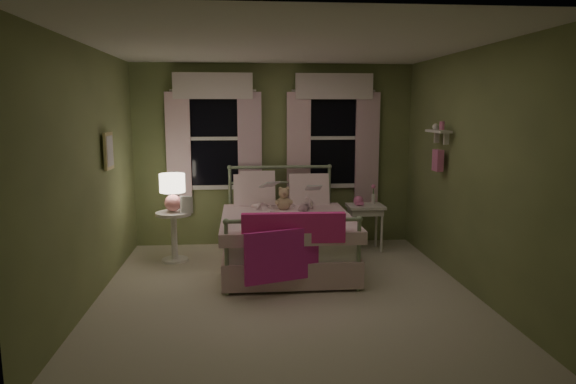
{
  "coord_description": "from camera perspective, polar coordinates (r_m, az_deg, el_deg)",
  "views": [
    {
      "loc": [
        -0.45,
        -5.29,
        1.97
      ],
      "look_at": [
        0.07,
        0.63,
        1.0
      ],
      "focal_mm": 32.0,
      "sensor_mm": 36.0,
      "label": 1
    }
  ],
  "objects": [
    {
      "name": "child_left",
      "position": [
        6.78,
        -2.94,
        0.57
      ],
      "size": [
        0.32,
        0.26,
        0.76
      ],
      "primitive_type": "imported",
      "rotation": [
        0.0,
        0.0,
        3.45
      ],
      "color": "#F7D1DD",
      "rests_on": "bed"
    },
    {
      "name": "nightstand_right",
      "position": [
        7.21,
        8.58,
        -2.2
      ],
      "size": [
        0.5,
        0.4,
        0.64
      ],
      "color": "white",
      "rests_on": "ground"
    },
    {
      "name": "nightstand_left",
      "position": [
        6.83,
        -12.56,
        -4.09
      ],
      "size": [
        0.46,
        0.46,
        0.65
      ],
      "color": "white",
      "rests_on": "ground"
    },
    {
      "name": "book_right",
      "position": [
        6.58,
        2.03,
        0.07
      ],
      "size": [
        0.2,
        0.11,
        0.26
      ],
      "primitive_type": "imported",
      "rotation": [
        1.22,
        0.0,
        -0.02
      ],
      "color": "beige",
      "rests_on": "child_right"
    },
    {
      "name": "teddy_bear",
      "position": [
        6.66,
        -0.47,
        -0.92
      ],
      "size": [
        0.23,
        0.19,
        0.31
      ],
      "color": "tan",
      "rests_on": "bed"
    },
    {
      "name": "child_right",
      "position": [
        6.82,
        1.77,
        0.34
      ],
      "size": [
        0.38,
        0.32,
        0.69
      ],
      "primitive_type": "imported",
      "rotation": [
        0.0,
        0.0,
        2.94
      ],
      "color": "#F7D1DD",
      "rests_on": "bed"
    },
    {
      "name": "pink_throw",
      "position": [
        5.44,
        0.64,
        -5.2
      ],
      "size": [
        1.1,
        0.39,
        0.71
      ],
      "color": "#FB3197",
      "rests_on": "bed"
    },
    {
      "name": "bud_vase",
      "position": [
        7.24,
        9.46,
        -0.25
      ],
      "size": [
        0.06,
        0.06,
        0.28
      ],
      "color": "white",
      "rests_on": "nightstand_right"
    },
    {
      "name": "book_left",
      "position": [
        6.53,
        -2.85,
        0.37
      ],
      "size": [
        0.23,
        0.18,
        0.26
      ],
      "primitive_type": "imported",
      "rotation": [
        1.22,
        0.0,
        0.37
      ],
      "color": "beige",
      "rests_on": "child_left"
    },
    {
      "name": "room_shell",
      "position": [
        5.35,
        -0.18,
        2.08
      ],
      "size": [
        4.2,
        4.2,
        4.2
      ],
      "color": "beige",
      "rests_on": "ground"
    },
    {
      "name": "pink_toy",
      "position": [
        7.15,
        7.84,
        -0.99
      ],
      "size": [
        0.14,
        0.19,
        0.14
      ],
      "color": "pink",
      "rests_on": "nightstand_right"
    },
    {
      "name": "table_lamp",
      "position": [
        6.73,
        -12.72,
        0.35
      ],
      "size": [
        0.33,
        0.33,
        0.49
      ],
      "color": "pink",
      "rests_on": "nightstand_left"
    },
    {
      "name": "book_nightstand",
      "position": [
        6.69,
        -11.87,
        -2.25
      ],
      "size": [
        0.2,
        0.25,
        0.02
      ],
      "primitive_type": "imported",
      "rotation": [
        0.0,
        0.0,
        -0.17
      ],
      "color": "beige",
      "rests_on": "nightstand_left"
    },
    {
      "name": "window_left",
      "position": [
        7.34,
        -8.22,
        6.45
      ],
      "size": [
        1.34,
        0.13,
        1.96
      ],
      "color": "black",
      "rests_on": "room_shell"
    },
    {
      "name": "bed",
      "position": [
        6.48,
        -0.31,
        -4.97
      ],
      "size": [
        1.58,
        2.04,
        1.18
      ],
      "color": "white",
      "rests_on": "ground"
    },
    {
      "name": "window_right",
      "position": [
        7.45,
        5.04,
        6.55
      ],
      "size": [
        1.34,
        0.13,
        1.96
      ],
      "color": "black",
      "rests_on": "room_shell"
    },
    {
      "name": "wall_shelf",
      "position": [
        6.46,
        16.36,
        4.93
      ],
      "size": [
        0.15,
        0.5,
        0.6
      ],
      "color": "white",
      "rests_on": "room_shell"
    },
    {
      "name": "framed_picture",
      "position": [
        6.1,
        -19.3,
        4.33
      ],
      "size": [
        0.03,
        0.32,
        0.42
      ],
      "color": "beige",
      "rests_on": "room_shell"
    }
  ]
}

